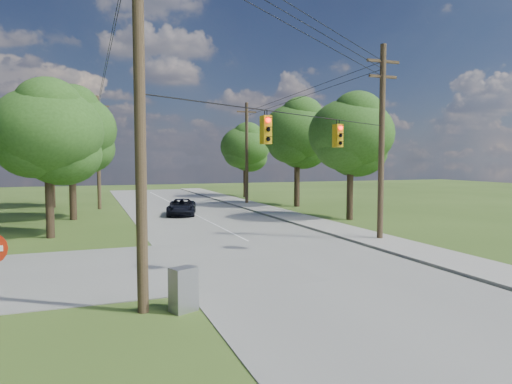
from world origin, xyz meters
name	(u,v)px	position (x,y,z in m)	size (l,w,h in m)	color
ground	(295,299)	(0.00, 0.00, 0.00)	(140.00, 140.00, 0.00)	#35501A
main_road	(287,261)	(2.00, 5.00, 0.01)	(10.00, 100.00, 0.03)	gray
sidewalk_east	(414,249)	(8.70, 5.00, 0.06)	(2.60, 100.00, 0.12)	#98968E
pole_sw	(139,93)	(-4.60, 0.40, 6.23)	(2.00, 0.32, 12.00)	brown
pole_ne	(382,139)	(8.90, 8.00, 5.47)	(2.00, 0.32, 10.50)	brown
pole_north_e	(247,152)	(8.90, 30.00, 5.13)	(2.00, 0.32, 10.00)	brown
pole_north_w	(98,151)	(-5.00, 30.00, 5.13)	(2.00, 0.32, 10.00)	brown
power_lines	(230,72)	(1.50, 11.54, 9.15)	(13.93, 29.62, 4.93)	black
traffic_signals	(306,133)	(2.55, 4.43, 5.50)	(4.91, 3.27, 1.05)	gold
tree_w_near	(47,132)	(-8.00, 15.00, 5.92)	(6.00, 6.00, 8.40)	#402F20
tree_w_mid	(71,129)	(-7.00, 23.00, 6.58)	(6.40, 6.40, 9.22)	#402F20
tree_w_far	(51,139)	(-9.00, 33.00, 6.25)	(6.00, 6.00, 8.73)	#402F20
tree_e_near	(351,134)	(12.00, 16.00, 6.25)	(6.20, 6.20, 8.81)	#402F20
tree_e_mid	(297,133)	(12.50, 26.00, 6.91)	(6.60, 6.60, 9.64)	#402F20
tree_e_far	(245,147)	(11.50, 38.00, 5.92)	(5.80, 5.80, 8.32)	#402F20
car_main_north	(182,207)	(0.93, 22.79, 0.67)	(2.12, 4.59, 1.28)	black
control_cabinet	(183,289)	(-3.50, 0.08, 0.64)	(0.71, 0.51, 1.28)	gray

